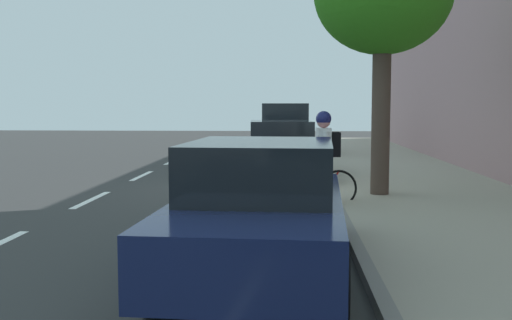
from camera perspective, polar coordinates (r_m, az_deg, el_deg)
The scene contains 10 objects.
ground at distance 13.89m, azimuth -0.27°, elevation -2.73°, with size 63.13×63.13×0.00m, color #323232.
sidewalk at distance 14.17m, azimuth 15.21°, elevation -2.48°, with size 3.98×39.46×0.14m, color #9F9786.
curb_edge at distance 13.88m, azimuth 6.81°, elevation -2.49°, with size 0.16×39.46×0.14m, color gray.
lane_stripe_centre at distance 14.70m, azimuth -12.73°, elevation -2.41°, with size 0.14×40.00×0.01m.
lane_stripe_bike_edge at distance 13.88m, azimuth 0.73°, elevation -2.73°, with size 0.12×39.46×0.01m, color white.
parked_sedan_dark_blue_second at distance 6.72m, azimuth 0.49°, elevation -4.77°, with size 2.03×4.49×1.52m.
parked_sedan_black_mid at distance 15.59m, azimuth 2.36°, elevation 0.90°, with size 2.04×4.50×1.52m.
parked_suv_silver_far at distance 23.12m, azimuth 2.82°, elevation 2.98°, with size 1.97×4.70×1.99m.
bicycle_at_curb at distance 11.40m, azimuth 5.25°, elevation -2.59°, with size 1.74×0.46×0.76m.
cyclist_with_backpack at distance 10.88m, azimuth 6.54°, elevation 0.97°, with size 0.44×0.62×1.82m.
Camera 1 is at (0.84, -13.73, 1.91)m, focal length 42.24 mm.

